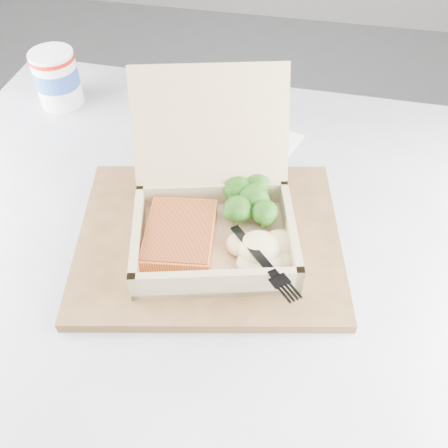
% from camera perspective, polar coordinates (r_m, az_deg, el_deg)
% --- Properties ---
extents(floor, '(4.00, 4.00, 0.00)m').
position_cam_1_polar(floor, '(1.52, -3.35, -10.60)').
color(floor, gray).
rests_on(floor, ground).
extents(cafe_table, '(0.88, 0.88, 0.75)m').
position_cam_1_polar(cafe_table, '(0.85, -4.71, -11.17)').
color(cafe_table, black).
rests_on(cafe_table, floor).
extents(serving_tray, '(0.41, 0.35, 0.02)m').
position_cam_1_polar(serving_tray, '(0.69, -1.71, -1.70)').
color(serving_tray, brown).
rests_on(serving_tray, cafe_table).
extents(takeout_container, '(0.26, 0.28, 0.19)m').
position_cam_1_polar(takeout_container, '(0.66, -1.25, 2.54)').
color(takeout_container, tan).
rests_on(takeout_container, serving_tray).
extents(salmon_fillet, '(0.10, 0.13, 0.02)m').
position_cam_1_polar(salmon_fillet, '(0.66, -5.04, -1.32)').
color(salmon_fillet, orange).
rests_on(salmon_fillet, takeout_container).
extents(broccoli_pile, '(0.10, 0.10, 0.04)m').
position_cam_1_polar(broccoli_pile, '(0.69, 3.39, 2.47)').
color(broccoli_pile, '#31781A').
rests_on(broccoli_pile, takeout_container).
extents(mashed_potatoes, '(0.09, 0.08, 0.03)m').
position_cam_1_polar(mashed_potatoes, '(0.64, 4.04, -2.72)').
color(mashed_potatoes, beige).
rests_on(mashed_potatoes, takeout_container).
extents(plastic_fork, '(0.11, 0.13, 0.02)m').
position_cam_1_polar(plastic_fork, '(0.63, 2.56, -1.81)').
color(plastic_fork, black).
rests_on(plastic_fork, mashed_potatoes).
extents(paper_cup, '(0.08, 0.08, 0.10)m').
position_cam_1_polar(paper_cup, '(0.97, -18.60, 15.66)').
color(paper_cup, white).
rests_on(paper_cup, cafe_table).
extents(receipt, '(0.12, 0.17, 0.00)m').
position_cam_1_polar(receipt, '(0.84, 4.59, 8.13)').
color(receipt, white).
rests_on(receipt, cafe_table).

